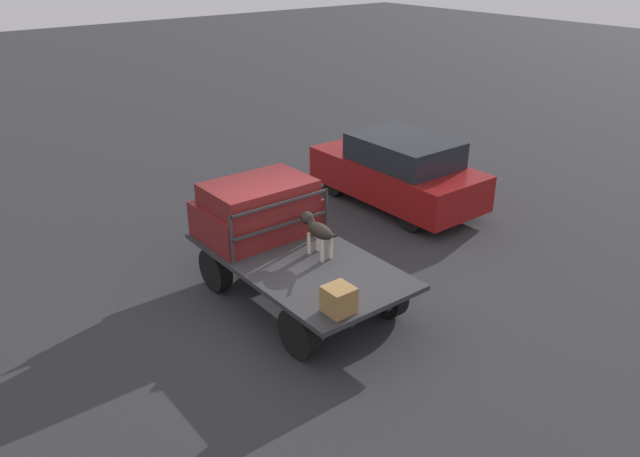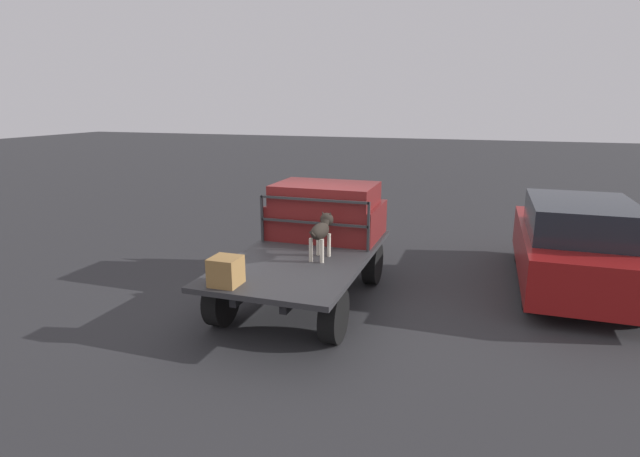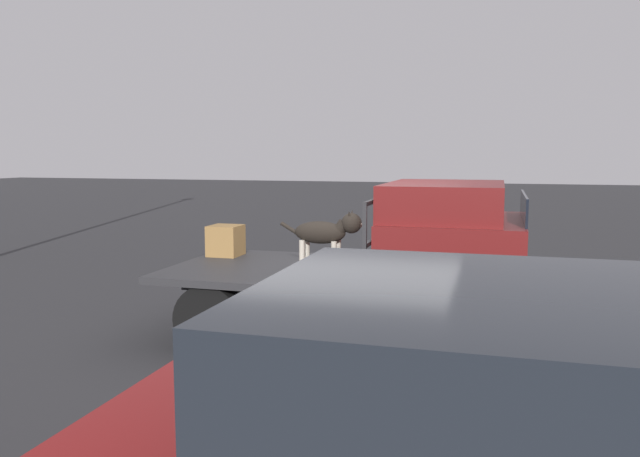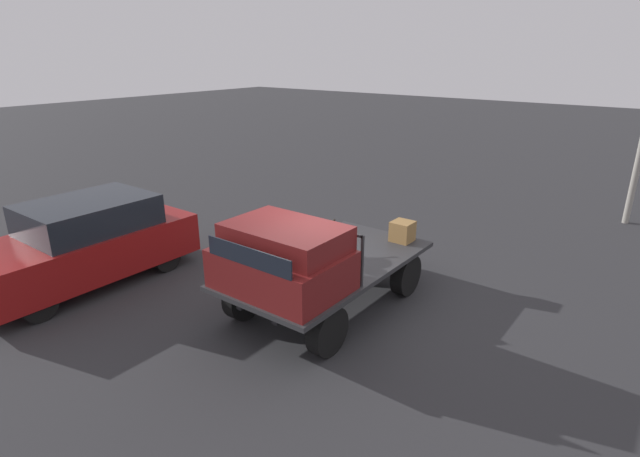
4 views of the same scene
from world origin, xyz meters
name	(u,v)px [view 3 (image 3 of 4)]	position (x,y,z in m)	size (l,w,h in m)	color
ground_plane	(343,341)	(0.00, 0.00, 0.00)	(80.00, 80.00, 0.00)	#2D2D30
flatbed_truck	(343,289)	(0.00, 0.00, 0.61)	(3.95, 2.08, 0.84)	black
truck_cab	(451,232)	(1.19, 0.00, 1.31)	(1.41, 1.96, 0.99)	maroon
truck_headboard	(383,221)	(0.44, 0.00, 1.40)	(0.04, 1.96, 0.84)	#2D2D30
dog	(328,233)	(-0.09, -0.33, 1.29)	(0.95, 0.24, 0.71)	beige
cargo_crate	(226,240)	(-1.68, 0.52, 1.03)	(0.39, 0.39, 0.39)	olive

